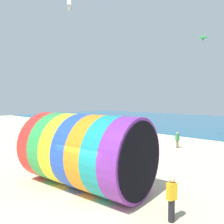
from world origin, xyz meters
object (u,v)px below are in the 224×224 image
Objects in this scene: bystander_near_water at (177,140)px; kite_green_parafoil at (203,37)px; kite_white_box at (69,6)px; giant_inflatable_tube at (85,150)px; kite_handler at (172,198)px.

kite_green_parafoil is at bearing 88.79° from bystander_near_water.
kite_white_box is at bearing -121.55° from bystander_near_water.
giant_inflatable_tube is 8.12× the size of kite_white_box.
kite_white_box reaches higher than kite_green_parafoil.
giant_inflatable_tube reaches higher than kite_handler.
giant_inflatable_tube is 19.40m from kite_green_parafoil.
kite_handler is at bearing 1.60° from giant_inflatable_tube.
giant_inflatable_tube is 11.92m from bystander_near_water.
giant_inflatable_tube is at bearing -28.57° from kite_white_box.
giant_inflatable_tube is 12.44m from kite_white_box.
kite_white_box reaches higher than giant_inflatable_tube.
kite_white_box is at bearing -111.31° from kite_green_parafoil.
giant_inflatable_tube reaches higher than bystander_near_water.
giant_inflatable_tube is at bearing -178.40° from kite_handler.
kite_green_parafoil is (-0.94, 16.94, 9.42)m from giant_inflatable_tube.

